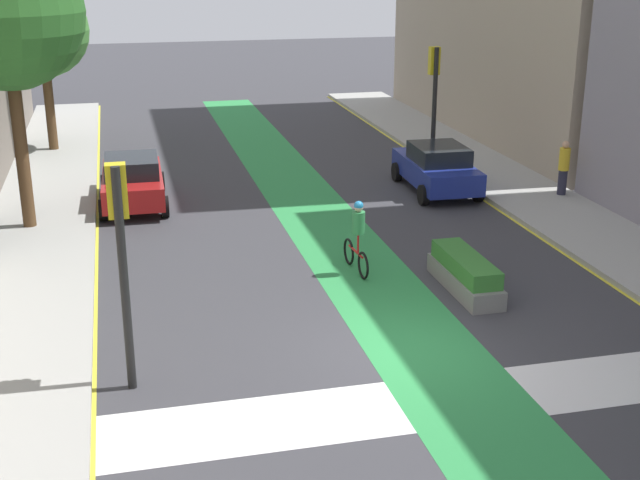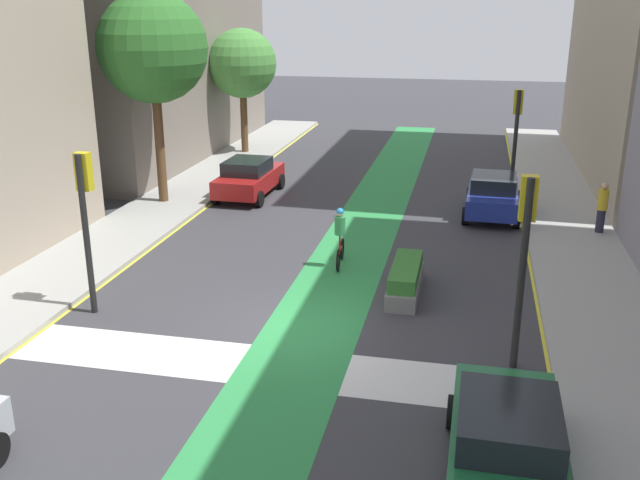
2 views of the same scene
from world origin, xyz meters
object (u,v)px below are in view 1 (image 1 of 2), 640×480
(car_red_left_far, at_px, (132,180))
(pedestrian_sidewalk_right_a, at_px, (564,167))
(street_tree_far, at_px, (42,31))
(cyclist_in_lane, at_px, (357,235))
(street_tree_near, at_px, (5,13))
(median_planter, at_px, (465,274))
(car_blue_right_far, at_px, (437,167))
(traffic_signal_near_left, at_px, (120,234))
(traffic_signal_far_right, at_px, (434,85))

(car_red_left_far, height_order, pedestrian_sidewalk_right_a, pedestrian_sidewalk_right_a)
(street_tree_far, bearing_deg, cyclist_in_lane, -62.50)
(street_tree_far, bearing_deg, street_tree_near, -90.87)
(street_tree_near, distance_m, street_tree_far, 10.04)
(car_red_left_far, bearing_deg, cyclist_in_lane, -54.39)
(median_planter, bearing_deg, pedestrian_sidewalk_right_a, 47.00)
(car_blue_right_far, distance_m, pedestrian_sidewalk_right_a, 3.99)
(traffic_signal_near_left, distance_m, median_planter, 8.61)
(traffic_signal_near_left, bearing_deg, cyclist_in_lane, 38.96)
(car_blue_right_far, bearing_deg, street_tree_near, -174.64)
(car_blue_right_far, distance_m, street_tree_near, 13.75)
(car_red_left_far, relative_size, pedestrian_sidewalk_right_a, 2.45)
(traffic_signal_far_right, bearing_deg, street_tree_far, 155.08)
(traffic_signal_near_left, height_order, traffic_signal_far_right, traffic_signal_far_right)
(car_blue_right_far, relative_size, median_planter, 1.49)
(traffic_signal_far_right, xyz_separation_m, car_blue_right_far, (-0.78, -2.57, -2.26))
(car_blue_right_far, bearing_deg, car_red_left_far, 176.03)
(median_planter, bearing_deg, car_red_left_far, 129.42)
(pedestrian_sidewalk_right_a, bearing_deg, street_tree_near, 177.88)
(street_tree_far, xyz_separation_m, median_planter, (10.10, -16.96, -4.23))
(street_tree_far, distance_m, median_planter, 20.19)
(car_blue_right_far, distance_m, car_red_left_far, 9.75)
(traffic_signal_near_left, distance_m, traffic_signal_far_right, 17.46)
(car_red_left_far, bearing_deg, median_planter, -50.58)
(traffic_signal_far_right, relative_size, street_tree_far, 0.70)
(traffic_signal_far_right, distance_m, pedestrian_sidewalk_right_a, 5.56)
(street_tree_far, bearing_deg, traffic_signal_near_left, -83.18)
(pedestrian_sidewalk_right_a, bearing_deg, cyclist_in_lane, -149.79)
(traffic_signal_far_right, relative_size, cyclist_in_lane, 2.36)
(traffic_signal_near_left, relative_size, car_red_left_far, 0.98)
(pedestrian_sidewalk_right_a, height_order, street_tree_far, street_tree_far)
(car_blue_right_far, xyz_separation_m, pedestrian_sidewalk_right_a, (3.56, -1.79, 0.23))
(traffic_signal_far_right, distance_m, street_tree_far, 14.75)
(car_red_left_far, relative_size, street_tree_near, 0.54)
(cyclist_in_lane, bearing_deg, car_blue_right_far, 55.00)
(car_red_left_far, xyz_separation_m, median_planter, (7.30, -8.89, -0.40))
(traffic_signal_far_right, height_order, cyclist_in_lane, traffic_signal_far_right)
(traffic_signal_far_right, height_order, median_planter, traffic_signal_far_right)
(traffic_signal_near_left, bearing_deg, car_blue_right_far, 47.39)
(traffic_signal_near_left, distance_m, car_red_left_far, 11.92)
(traffic_signal_far_right, relative_size, median_planter, 1.53)
(traffic_signal_far_right, xyz_separation_m, pedestrian_sidewalk_right_a, (2.79, -4.36, -2.03))
(pedestrian_sidewalk_right_a, bearing_deg, traffic_signal_far_right, 122.55)
(pedestrian_sidewalk_right_a, xyz_separation_m, street_tree_near, (-16.24, 0.60, 4.95))
(traffic_signal_far_right, relative_size, car_blue_right_far, 1.03)
(car_blue_right_far, height_order, median_planter, car_blue_right_far)
(pedestrian_sidewalk_right_a, bearing_deg, median_planter, -133.00)
(pedestrian_sidewalk_right_a, distance_m, median_planter, 8.80)
(cyclist_in_lane, xyz_separation_m, street_tree_far, (-7.95, 15.28, 3.67))
(traffic_signal_far_right, height_order, street_tree_near, street_tree_near)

